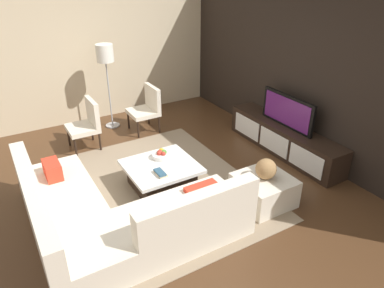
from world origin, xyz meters
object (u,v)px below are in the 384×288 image
(decorative_ball, at_px, (266,169))
(book_stack, at_px, (160,173))
(sectional_couch, at_px, (111,216))
(accent_chair_far, at_px, (147,106))
(coffee_table, at_px, (161,175))
(floor_lamp, at_px, (105,58))
(fruit_bowl, at_px, (162,155))
(television, at_px, (287,111))
(accent_chair_near, at_px, (87,122))
(media_console, at_px, (284,139))
(ottoman, at_px, (264,190))

(decorative_ball, distance_m, book_stack, 1.43)
(sectional_couch, height_order, accent_chair_far, accent_chair_far)
(coffee_table, height_order, floor_lamp, floor_lamp)
(coffee_table, relative_size, fruit_bowl, 3.54)
(floor_lamp, relative_size, decorative_ball, 5.78)
(television, xyz_separation_m, book_stack, (0.13, -2.42, -0.37))
(accent_chair_near, bearing_deg, accent_chair_far, 105.59)
(sectional_couch, xyz_separation_m, book_stack, (-0.39, 0.85, 0.13))
(media_console, bearing_deg, sectional_couch, -81.06)
(book_stack, bearing_deg, fruit_bowl, 151.50)
(ottoman, bearing_deg, accent_chair_far, -172.99)
(media_console, relative_size, accent_chair_far, 2.72)
(coffee_table, xyz_separation_m, fruit_bowl, (-0.18, 0.10, 0.23))
(sectional_couch, bearing_deg, book_stack, 114.37)
(media_console, relative_size, sectional_couch, 0.99)
(accent_chair_far, bearing_deg, coffee_table, -8.35)
(media_console, distance_m, decorative_ball, 1.60)
(book_stack, bearing_deg, ottoman, 54.72)
(coffee_table, distance_m, fruit_bowl, 0.31)
(media_console, xyz_separation_m, ottoman, (0.95, -1.26, -0.05))
(sectional_couch, bearing_deg, coffee_table, 122.27)
(television, xyz_separation_m, coffee_table, (-0.10, -2.30, -0.57))
(coffee_table, xyz_separation_m, decorative_ball, (1.05, 1.04, 0.34))
(ottoman, bearing_deg, book_stack, -125.28)
(television, height_order, ottoman, television)
(television, bearing_deg, floor_lamp, -139.62)
(accent_chair_far, bearing_deg, book_stack, -9.35)
(ottoman, distance_m, fruit_bowl, 1.57)
(television, relative_size, coffee_table, 1.13)
(sectional_couch, distance_m, accent_chair_far, 3.05)
(book_stack, bearing_deg, decorative_ball, 54.72)
(accent_chair_far, xyz_separation_m, decorative_ball, (3.00, 0.37, 0.05))
(ottoman, xyz_separation_m, accent_chair_far, (-3.00, -0.37, 0.29))
(media_console, bearing_deg, floor_lamp, -139.63)
(sectional_couch, relative_size, coffee_table, 2.41)
(fruit_bowl, bearing_deg, coffee_table, -29.10)
(ottoman, bearing_deg, floor_lamp, -165.25)
(floor_lamp, relative_size, ottoman, 2.33)
(sectional_couch, distance_m, coffee_table, 1.15)
(ottoman, height_order, accent_chair_far, accent_chair_far)
(sectional_couch, relative_size, accent_chair_far, 2.74)
(television, distance_m, fruit_bowl, 2.24)
(fruit_bowl, height_order, book_stack, fruit_bowl)
(media_console, distance_m, ottoman, 1.58)
(media_console, distance_m, sectional_couch, 3.31)
(media_console, distance_m, accent_chair_far, 2.63)
(television, relative_size, decorative_ball, 3.99)
(coffee_table, relative_size, book_stack, 4.53)
(accent_chair_near, relative_size, accent_chair_far, 1.00)
(coffee_table, relative_size, decorative_ball, 3.52)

